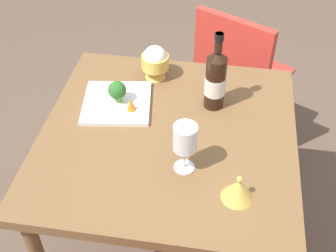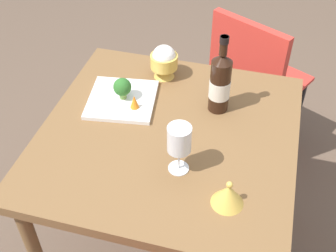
# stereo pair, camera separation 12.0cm
# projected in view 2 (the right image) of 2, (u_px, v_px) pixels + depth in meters

# --- Properties ---
(ground_plane) EXTENTS (8.00, 8.00, 0.00)m
(ground_plane) POSITION_uv_depth(u_px,v_px,m) (168.00, 249.00, 2.05)
(ground_plane) COLOR brown
(dining_table) EXTENTS (0.90, 0.90, 0.76)m
(dining_table) POSITION_uv_depth(u_px,v_px,m) (168.00, 150.00, 1.60)
(dining_table) COLOR brown
(dining_table) RESTS_ON ground_plane
(chair_by_wall) EXTENTS (0.54, 0.54, 0.85)m
(chair_by_wall) POSITION_uv_depth(u_px,v_px,m) (252.00, 75.00, 2.18)
(chair_by_wall) COLOR red
(chair_by_wall) RESTS_ON ground_plane
(wine_bottle) EXTENTS (0.08, 0.08, 0.31)m
(wine_bottle) POSITION_uv_depth(u_px,v_px,m) (220.00, 82.00, 1.56)
(wine_bottle) COLOR black
(wine_bottle) RESTS_ON dining_table
(wine_glass) EXTENTS (0.08, 0.08, 0.18)m
(wine_glass) POSITION_uv_depth(u_px,v_px,m) (179.00, 140.00, 1.33)
(wine_glass) COLOR white
(wine_glass) RESTS_ON dining_table
(rice_bowl) EXTENTS (0.11, 0.11, 0.14)m
(rice_bowl) POSITION_uv_depth(u_px,v_px,m) (164.00, 61.00, 1.74)
(rice_bowl) COLOR gold
(rice_bowl) RESTS_ON dining_table
(rice_bowl_lid) EXTENTS (0.10, 0.10, 0.09)m
(rice_bowl_lid) POSITION_uv_depth(u_px,v_px,m) (228.00, 195.00, 1.29)
(rice_bowl_lid) COLOR gold
(rice_bowl_lid) RESTS_ON dining_table
(serving_plate) EXTENTS (0.28, 0.28, 0.02)m
(serving_plate) POSITION_uv_depth(u_px,v_px,m) (122.00, 99.00, 1.67)
(serving_plate) COLOR white
(serving_plate) RESTS_ON dining_table
(broccoli_floret) EXTENTS (0.07, 0.07, 0.09)m
(broccoli_floret) POSITION_uv_depth(u_px,v_px,m) (122.00, 87.00, 1.63)
(broccoli_floret) COLOR #729E4C
(broccoli_floret) RESTS_ON serving_plate
(carrot_garnish_left) EXTENTS (0.03, 0.03, 0.05)m
(carrot_garnish_left) POSITION_uv_depth(u_px,v_px,m) (134.00, 102.00, 1.60)
(carrot_garnish_left) COLOR orange
(carrot_garnish_left) RESTS_ON serving_plate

